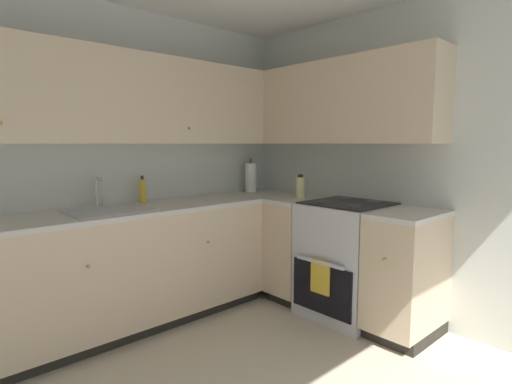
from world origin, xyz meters
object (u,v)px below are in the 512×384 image
Objects in this scene: soap_bottle at (142,191)px; oil_bottle at (300,187)px; oven_range at (347,259)px; paper_towel_roll at (251,177)px.

soap_bottle is 1.33m from oil_bottle.
oven_range is 0.73m from oil_bottle.
soap_bottle reaches higher than oil_bottle.
oil_bottle is at bearing -29.20° from soap_bottle.
soap_bottle is at bearing 136.02° from oven_range.
oil_bottle is at bearing 92.14° from oven_range.
soap_bottle is (-1.18, 1.14, 0.55)m from oven_range.
oil_bottle reaches higher than oven_range.
paper_towel_roll is (1.15, -0.02, 0.04)m from soap_bottle.
oven_range is 5.11× the size of oil_bottle.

